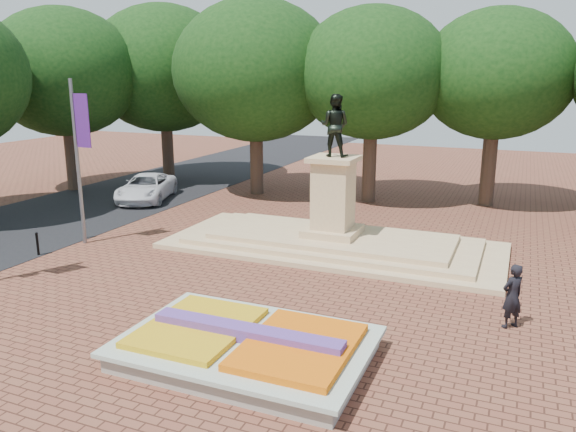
# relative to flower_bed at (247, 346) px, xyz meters

# --- Properties ---
(ground) EXTENTS (90.00, 90.00, 0.00)m
(ground) POSITION_rel_flower_bed_xyz_m (-1.03, 2.00, -0.38)
(ground) COLOR brown
(ground) RESTS_ON ground
(asphalt_street) EXTENTS (9.00, 90.00, 0.02)m
(asphalt_street) POSITION_rel_flower_bed_xyz_m (-16.03, 7.00, -0.37)
(asphalt_street) COLOR black
(asphalt_street) RESTS_ON ground
(flower_bed) EXTENTS (6.30, 4.30, 0.91)m
(flower_bed) POSITION_rel_flower_bed_xyz_m (0.00, 0.00, 0.00)
(flower_bed) COLOR gray
(flower_bed) RESTS_ON ground
(monument) EXTENTS (14.00, 6.00, 6.40)m
(monument) POSITION_rel_flower_bed_xyz_m (-1.03, 10.00, 0.50)
(monument) COLOR tan
(monument) RESTS_ON ground
(tree_row_back) EXTENTS (44.80, 8.80, 10.43)m
(tree_row_back) POSITION_rel_flower_bed_xyz_m (1.31, 20.00, 6.29)
(tree_row_back) COLOR #3C2820
(tree_row_back) RESTS_ON ground
(van) EXTENTS (4.15, 5.92, 1.50)m
(van) POSITION_rel_flower_bed_xyz_m (-14.01, 14.70, 0.37)
(van) COLOR silver
(van) RESTS_ON ground
(pedestrian) EXTENTS (0.82, 0.82, 1.93)m
(pedestrian) POSITION_rel_flower_bed_xyz_m (6.17, 4.67, 0.59)
(pedestrian) COLOR black
(pedestrian) RESTS_ON ground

